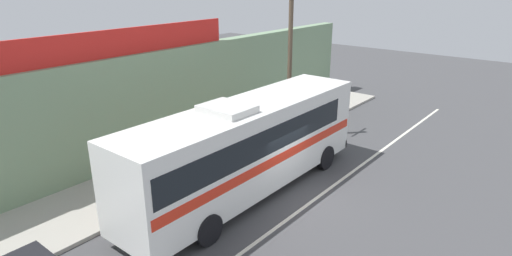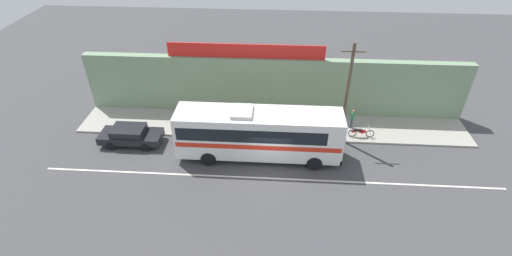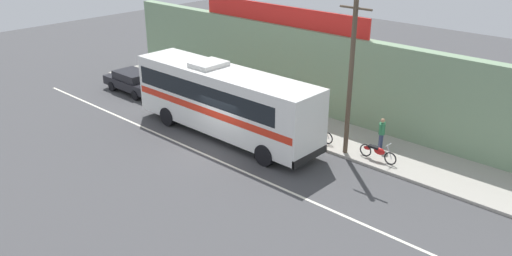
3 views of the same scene
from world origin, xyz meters
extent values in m
plane|color=#444447|center=(0.00, 0.00, 0.00)|extent=(70.00, 70.00, 0.00)
cube|color=#A8A399|center=(0.00, 5.20, 0.07)|extent=(30.00, 3.60, 0.14)
cube|color=gray|center=(0.00, 7.35, 2.40)|extent=(30.00, 0.70, 4.80)
cube|color=red|center=(-2.19, 7.35, 5.35)|extent=(12.00, 0.12, 1.10)
cube|color=silver|center=(0.00, -0.80, 0.00)|extent=(30.00, 0.14, 0.01)
cube|color=white|center=(-0.83, 1.47, 1.99)|extent=(11.12, 2.46, 3.10)
cube|color=black|center=(-1.27, 1.47, 2.54)|extent=(9.79, 2.48, 0.96)
cube|color=red|center=(-0.83, 1.47, 1.69)|extent=(10.90, 2.47, 0.36)
cube|color=black|center=(4.70, 1.47, 2.44)|extent=(0.04, 2.21, 1.40)
cube|color=black|center=(4.69, 1.47, 0.62)|extent=(0.12, 2.46, 0.36)
cube|color=silver|center=(-1.94, 1.47, 3.66)|extent=(1.40, 1.72, 0.24)
cylinder|color=black|center=(2.95, 2.61, 0.52)|extent=(1.04, 0.32, 1.04)
cylinder|color=black|center=(2.95, 0.33, 0.52)|extent=(1.04, 0.32, 1.04)
cylinder|color=black|center=(-4.17, 2.61, 0.52)|extent=(1.04, 0.32, 1.04)
cylinder|color=black|center=(-4.17, 0.33, 0.52)|extent=(1.04, 0.32, 1.04)
cylinder|color=brown|center=(5.09, 3.77, 3.89)|extent=(0.22, 0.22, 7.50)
torus|color=black|center=(3.89, 4.00, 0.45)|extent=(0.62, 0.06, 0.62)
torus|color=black|center=(2.64, 4.00, 0.45)|extent=(0.62, 0.06, 0.62)
cylinder|color=silver|center=(3.81, 4.00, 0.75)|extent=(0.34, 0.04, 0.65)
cylinder|color=silver|center=(3.71, 4.00, 1.07)|extent=(0.03, 0.56, 0.03)
ellipsoid|color=red|center=(3.33, 4.00, 0.63)|extent=(0.56, 0.22, 0.34)
cube|color=black|center=(3.04, 4.00, 0.75)|extent=(0.52, 0.20, 0.10)
ellipsoid|color=red|center=(2.70, 4.00, 0.59)|extent=(0.36, 0.14, 0.16)
torus|color=black|center=(7.33, 4.06, 0.45)|extent=(0.62, 0.06, 0.62)
torus|color=black|center=(6.03, 4.06, 0.45)|extent=(0.62, 0.06, 0.62)
cylinder|color=silver|center=(7.25, 4.06, 0.75)|extent=(0.34, 0.04, 0.65)
cylinder|color=silver|center=(7.15, 4.06, 1.07)|extent=(0.03, 0.56, 0.03)
ellipsoid|color=red|center=(6.75, 4.06, 0.63)|extent=(0.56, 0.22, 0.34)
cube|color=black|center=(6.45, 4.06, 0.75)|extent=(0.52, 0.20, 0.10)
ellipsoid|color=red|center=(6.09, 4.06, 0.59)|extent=(0.36, 0.14, 0.16)
cylinder|color=navy|center=(6.13, 5.37, 0.53)|extent=(0.13, 0.13, 0.77)
cylinder|color=navy|center=(6.13, 5.19, 0.53)|extent=(0.13, 0.13, 0.77)
cylinder|color=#2D7A4C|center=(6.13, 5.28, 1.20)|extent=(0.30, 0.30, 0.58)
sphere|color=#A37556|center=(6.13, 5.28, 1.63)|extent=(0.21, 0.21, 0.21)
cylinder|color=#2D7A4C|center=(6.13, 5.48, 1.23)|extent=(0.08, 0.08, 0.53)
cylinder|color=#2D7A4C|center=(6.13, 5.08, 1.23)|extent=(0.08, 0.08, 0.53)
camera|label=1|loc=(-12.00, -7.94, 7.91)|focal=29.79mm
camera|label=2|loc=(0.30, -18.72, 16.50)|focal=25.89mm
camera|label=3|loc=(17.02, -15.53, 10.86)|focal=35.87mm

